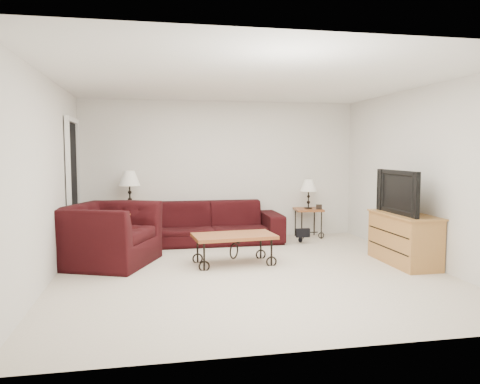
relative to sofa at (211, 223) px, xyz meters
name	(u,v)px	position (x,y,z in m)	size (l,w,h in m)	color
ground	(250,271)	(0.25, -2.02, -0.36)	(5.00, 5.00, 0.00)	beige
wall_back	(221,170)	(0.25, 0.48, 0.89)	(5.00, 0.02, 2.50)	silver
wall_front	(318,195)	(0.25, -4.52, 0.89)	(5.00, 0.02, 2.50)	silver
wall_left	(47,180)	(-2.25, -2.02, 0.89)	(0.02, 5.00, 2.50)	silver
wall_right	(424,176)	(2.75, -2.02, 0.89)	(0.02, 5.00, 2.50)	silver
ceiling	(250,80)	(0.25, -2.02, 2.14)	(5.00, 5.00, 0.00)	white
doorway	(73,188)	(-2.22, -0.37, 0.66)	(0.08, 0.94, 2.04)	black
sofa	(211,223)	(0.00, 0.00, 0.00)	(2.44, 0.95, 0.71)	black
side_table_left	(130,226)	(-1.38, 0.18, -0.04)	(0.58, 0.58, 0.63)	brown
side_table_right	(308,223)	(1.83, 0.18, -0.09)	(0.49, 0.49, 0.54)	brown
lamp_left	(130,189)	(-1.38, 0.18, 0.59)	(0.36, 0.36, 0.63)	black
lamp_right	(309,194)	(1.83, 0.18, 0.45)	(0.30, 0.30, 0.54)	black
photo_frame_left	(120,206)	(-1.53, 0.03, 0.33)	(0.13, 0.02, 0.10)	black
photo_frame_right	(319,207)	(1.98, 0.03, 0.23)	(0.11, 0.01, 0.09)	black
coffee_table	(234,249)	(0.12, -1.58, -0.14)	(1.14, 0.62, 0.43)	brown
armchair	(108,234)	(-1.62, -1.24, 0.07)	(1.30, 1.14, 0.85)	black
throw_pillow	(119,228)	(-1.47, -1.29, 0.16)	(0.38, 0.10, 0.38)	orange
tv_stand	(404,239)	(2.48, -2.01, 0.00)	(0.50, 1.19, 0.71)	#A2743C
television	(404,192)	(2.46, -2.01, 0.67)	(1.07, 0.14, 0.61)	black
backpack	(301,229)	(1.53, -0.27, -0.12)	(0.37, 0.28, 0.47)	black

